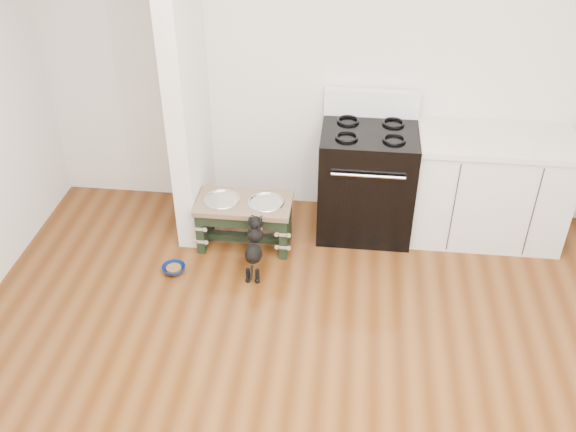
{
  "coord_description": "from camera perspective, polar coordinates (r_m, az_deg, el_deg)",
  "views": [
    {
      "loc": [
        0.12,
        -2.37,
        3.22
      ],
      "look_at": [
        -0.31,
        1.36,
        0.61
      ],
      "focal_mm": 40.0,
      "sensor_mm": 36.0,
      "label": 1
    }
  ],
  "objects": [
    {
      "name": "room_shell",
      "position": [
        2.86,
        3.03,
        0.72
      ],
      "size": [
        5.0,
        5.0,
        5.0
      ],
      "color": "silver",
      "rests_on": "ground"
    },
    {
      "name": "partition_wall",
      "position": [
        5.02,
        -9.14,
        12.41
      ],
      "size": [
        0.15,
        0.8,
        2.7
      ],
      "primitive_type": "cube",
      "color": "silver",
      "rests_on": "ground"
    },
    {
      "name": "oven_range",
      "position": [
        5.3,
        6.99,
        3.28
      ],
      "size": [
        0.76,
        0.69,
        1.14
      ],
      "color": "black",
      "rests_on": "ground"
    },
    {
      "name": "cabinet_run",
      "position": [
        5.44,
        17.34,
        2.42
      ],
      "size": [
        1.24,
        0.64,
        0.91
      ],
      "color": "silver",
      "rests_on": "ground"
    },
    {
      "name": "dog_feeder",
      "position": [
        5.16,
        -3.91,
        0.15
      ],
      "size": [
        0.76,
        0.41,
        0.43
      ],
      "color": "black",
      "rests_on": "ground"
    },
    {
      "name": "puppy",
      "position": [
        4.89,
        -3.02,
        -2.68
      ],
      "size": [
        0.13,
        0.39,
        0.46
      ],
      "color": "black",
      "rests_on": "ground"
    },
    {
      "name": "floor_bowl",
      "position": [
        5.1,
        -10.12,
        -4.65
      ],
      "size": [
        0.22,
        0.22,
        0.06
      ],
      "rotation": [
        0.0,
        0.0,
        0.25
      ],
      "color": "navy",
      "rests_on": "ground"
    }
  ]
}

